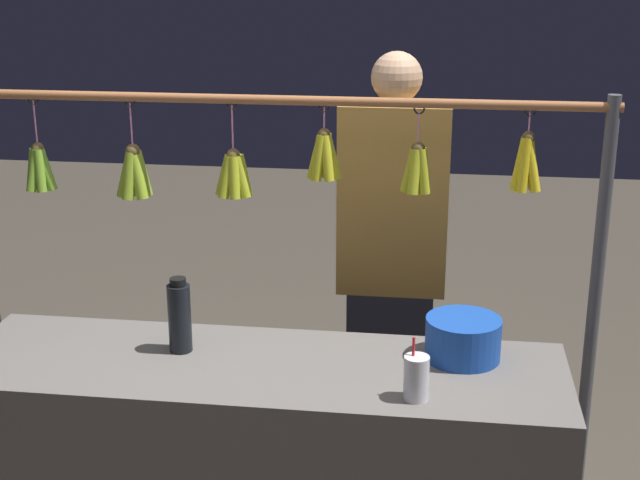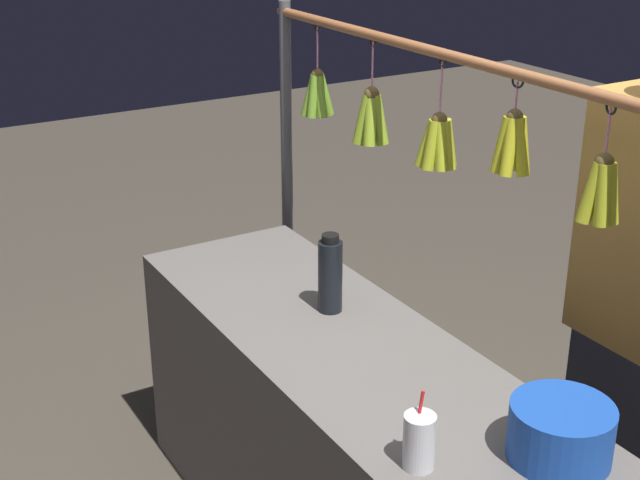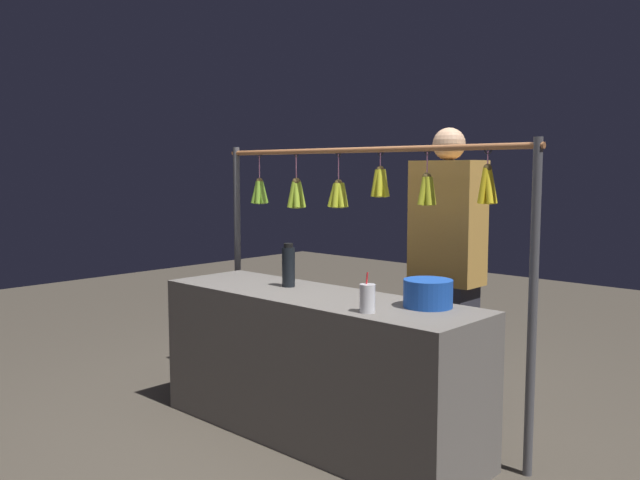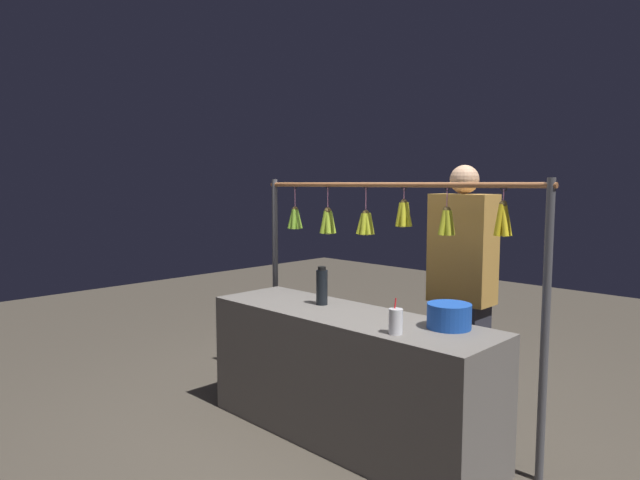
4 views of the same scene
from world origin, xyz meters
name	(u,v)px [view 2 (image 2 of 4)]	position (x,y,z in m)	size (l,w,h in m)	color
market_counter	(359,470)	(0.00, 0.00, 0.40)	(1.96, 0.58, 0.80)	#66605B
display_rack	(462,204)	(0.03, -0.36, 1.18)	(2.22, 0.12, 1.63)	#4C4C51
water_bottle	(330,275)	(0.28, -0.06, 0.92)	(0.08, 0.08, 0.25)	black
blue_bucket	(561,432)	(-0.64, -0.13, 0.87)	(0.24, 0.24, 0.14)	#1B4CB4
drink_cup	(419,441)	(-0.50, 0.17, 0.87)	(0.08, 0.08, 0.19)	silver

